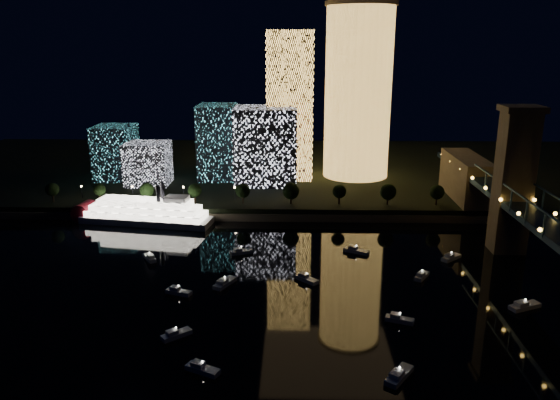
{
  "coord_description": "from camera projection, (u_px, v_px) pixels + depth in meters",
  "views": [
    {
      "loc": [
        -8.51,
        -129.47,
        69.72
      ],
      "look_at": [
        -13.62,
        55.0,
        16.18
      ],
      "focal_mm": 35.0,
      "sensor_mm": 36.0,
      "label": 1
    }
  ],
  "objects": [
    {
      "name": "midrise_blocks",
      "position": [
        213.0,
        148.0,
        260.9
      ],
      "size": [
        97.72,
        34.52,
        35.81
      ],
      "color": "white",
      "rests_on": "far_bank"
    },
    {
      "name": "motorboats",
      "position": [
        317.0,
        291.0,
        156.76
      ],
      "size": [
        118.68,
        80.61,
        2.78
      ],
      "color": "silver",
      "rests_on": "ground"
    },
    {
      "name": "street_lamps",
      "position": [
        235.0,
        190.0,
        232.12
      ],
      "size": [
        132.7,
        0.7,
        5.65
      ],
      "color": "black",
      "rests_on": "far_bank"
    },
    {
      "name": "ground",
      "position": [
        326.0,
        317.0,
        143.49
      ],
      "size": [
        520.0,
        520.0,
        0.0
      ],
      "primitive_type": "plane",
      "color": "black",
      "rests_on": "ground"
    },
    {
      "name": "esplanade_trees",
      "position": [
        261.0,
        191.0,
        225.66
      ],
      "size": [
        165.84,
        7.0,
        9.0
      ],
      "color": "black",
      "rests_on": "far_bank"
    },
    {
      "name": "riverboat",
      "position": [
        140.0,
        212.0,
        217.7
      ],
      "size": [
        57.62,
        20.26,
        17.03
      ],
      "color": "silver",
      "rests_on": "ground"
    },
    {
      "name": "tower_cylindrical",
      "position": [
        358.0,
        92.0,
        264.04
      ],
      "size": [
        34.0,
        34.0,
        83.01
      ],
      "color": "#FFBA51",
      "rests_on": "far_bank"
    },
    {
      "name": "seawall",
      "position": [
        315.0,
        216.0,
        221.8
      ],
      "size": [
        420.0,
        6.0,
        3.0
      ],
      "primitive_type": "cube",
      "color": "#6B5E4C",
      "rests_on": "ground"
    },
    {
      "name": "tower_rectangular",
      "position": [
        290.0,
        106.0,
        263.57
      ],
      "size": [
        22.04,
        22.04,
        70.13
      ],
      "primitive_type": "cube",
      "color": "#FFBA51",
      "rests_on": "far_bank"
    },
    {
      "name": "far_bank",
      "position": [
        310.0,
        171.0,
        296.4
      ],
      "size": [
        420.0,
        160.0,
        5.0
      ],
      "primitive_type": "cube",
      "color": "black",
      "rests_on": "ground"
    }
  ]
}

